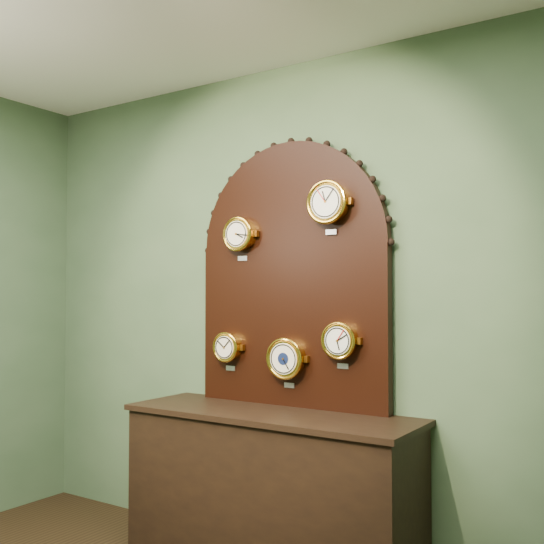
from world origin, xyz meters
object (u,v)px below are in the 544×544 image
Objects in this scene: shop_counter at (270,493)px; tide_clock at (340,341)px; display_board at (291,265)px; barometer at (286,358)px; roman_clock at (239,234)px; arabic_clock at (328,203)px; hygrometer at (228,347)px.

tide_clock is at bearing 24.18° from shop_counter.
barometer is at bearing -83.14° from display_board.
barometer is (0.01, 0.15, 0.70)m from shop_counter.
roman_clock is 0.88× the size of arabic_clock.
shop_counter is at bearing -21.00° from hygrometer.
barometer is at bearing 179.99° from arabic_clock.
roman_clock is 0.78m from barometer.
tide_clock reaches higher than barometer.
tide_clock is at bearing -10.88° from display_board.
hygrometer reaches higher than barometer.
arabic_clock is 1.15× the size of tide_clock.
display_board is 0.37m from roman_clock.
roman_clock is at bearing 179.85° from barometer.
display_board is 5.25× the size of arabic_clock.
arabic_clock is at bearing -179.15° from tide_clock.
roman_clock is 0.67m from hygrometer.
tide_clock reaches higher than hygrometer.
shop_counter is at bearing -155.82° from tide_clock.
display_board is at bearing 90.00° from shop_counter.
shop_counter is at bearing -90.00° from display_board.
display_board is 0.43m from arabic_clock.
barometer is at bearing -0.15° from roman_clock.
arabic_clock reaches higher than tide_clock.
arabic_clock is (0.59, -0.00, 0.14)m from roman_clock.
display_board is 5.38× the size of barometer.
arabic_clock is at bearing 29.11° from shop_counter.
shop_counter is 1.25m from display_board.
barometer is (0.01, -0.07, -0.52)m from display_board.
shop_counter is 6.89× the size of hygrometer.
barometer is at bearing 86.99° from shop_counter.
roman_clock is at bearing -168.21° from display_board.
arabic_clock reaches higher than roman_clock.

